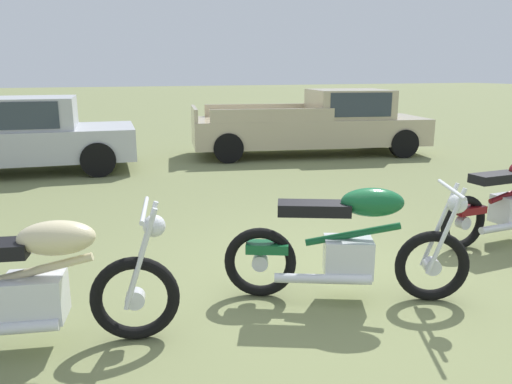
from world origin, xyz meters
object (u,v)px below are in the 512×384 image
motorcycle_green (349,244)px  pickup_truck_beige (321,122)px  motorcycle_cream (35,285)px  car_silver (0,130)px

motorcycle_green → pickup_truck_beige: size_ratio=0.34×
motorcycle_cream → motorcycle_green: 2.45m
motorcycle_green → motorcycle_cream: bearing=-158.0°
motorcycle_cream → motorcycle_green: size_ratio=1.04×
motorcycle_cream → car_silver: (-0.83, 6.95, 0.36)m
pickup_truck_beige → motorcycle_cream: bearing=-119.4°
motorcycle_green → car_silver: (-3.28, 7.06, 0.34)m
motorcycle_green → pickup_truck_beige: 7.70m
motorcycle_cream → car_silver: bearing=108.9°
motorcycle_green → pickup_truck_beige: pickup_truck_beige is taller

